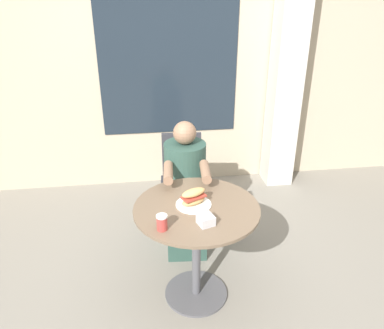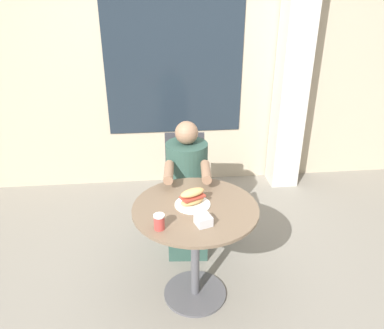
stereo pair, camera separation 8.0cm
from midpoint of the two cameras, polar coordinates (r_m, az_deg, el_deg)
name	(u,v)px [view 1 (the left image)]	position (r m, az deg, el deg)	size (l,w,h in m)	color
ground_plane	(196,293)	(2.90, -0.21, -19.06)	(8.00, 8.00, 0.00)	gray
storefront_wall	(170,55)	(3.96, -3.97, 16.25)	(8.00, 0.09, 2.80)	#B7A88E
lattice_pillar	(286,76)	(4.05, 13.58, 12.95)	(0.29, 0.29, 2.40)	beige
cafe_table	(196,231)	(2.54, -0.23, -10.15)	(0.82, 0.82, 0.74)	brown
diner_chair	(182,173)	(3.36, -2.21, -1.27)	(0.41, 0.41, 0.87)	#333338
seated_diner	(186,196)	(3.07, -1.72, -4.85)	(0.37, 0.61, 1.11)	#2D4C42
sandwich_on_plate	(194,199)	(2.43, -0.71, -5.22)	(0.23, 0.23, 0.12)	white
drink_cup	(162,222)	(2.21, -5.65, -8.78)	(0.07, 0.07, 0.10)	#B73D38
napkin_box	(206,220)	(2.25, 1.09, -8.47)	(0.11, 0.11, 0.06)	silver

